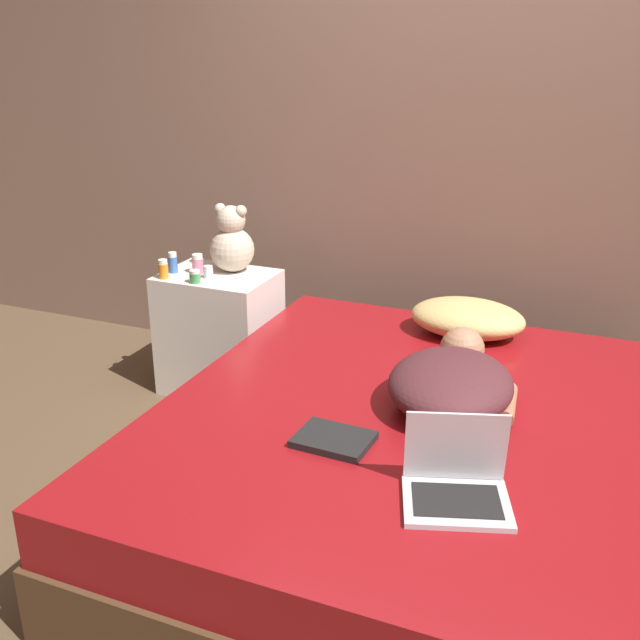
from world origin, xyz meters
TOP-DOWN VIEW (x-y plane):
  - ground_plane at (0.00, 0.00)m, footprint 12.00×12.00m
  - wall_back at (0.00, 1.26)m, footprint 8.00×0.06m
  - bed at (0.00, 0.00)m, footprint 1.59×1.95m
  - nightstand at (-1.11, 0.72)m, footprint 0.52×0.39m
  - pillow at (0.07, 0.76)m, footprint 0.48×0.34m
  - person_lying at (0.16, 0.11)m, footprint 0.47×0.69m
  - laptop at (0.30, -0.44)m, footprint 0.34×0.31m
  - teddy_bear at (-1.07, 0.80)m, footprint 0.21×0.21m
  - bottle_blue at (-1.32, 0.66)m, footprint 0.04×0.04m
  - bottle_pink at (-1.21, 0.70)m, footprint 0.05×0.05m
  - bottle_green at (-1.14, 0.57)m, footprint 0.05×0.05m
  - bottle_clear at (-1.12, 0.66)m, footprint 0.04×0.04m
  - bottle_orange at (-1.31, 0.57)m, footprint 0.04×0.04m
  - book at (-0.12, -0.29)m, footprint 0.24×0.19m

SIDE VIEW (x-z plane):
  - ground_plane at x=0.00m, z-range 0.00..0.00m
  - bed at x=0.00m, z-range 0.00..0.45m
  - nightstand at x=-1.11m, z-range 0.00..0.59m
  - book at x=-0.12m, z-range 0.45..0.47m
  - laptop at x=0.30m, z-range 0.39..0.62m
  - pillow at x=0.07m, z-range 0.45..0.60m
  - person_lying at x=0.16m, z-range 0.45..0.63m
  - bottle_clear at x=-1.12m, z-range 0.59..0.64m
  - bottle_green at x=-1.14m, z-range 0.59..0.65m
  - bottle_orange at x=-1.31m, z-range 0.59..0.68m
  - bottle_pink at x=-1.21m, z-range 0.59..0.68m
  - bottle_blue at x=-1.32m, z-range 0.59..0.68m
  - teddy_bear at x=-1.07m, z-range 0.57..0.89m
  - wall_back at x=0.00m, z-range 0.00..2.60m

